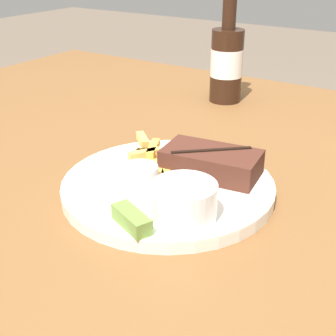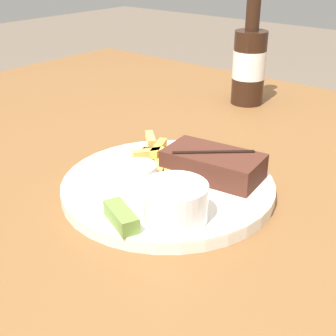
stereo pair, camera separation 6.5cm
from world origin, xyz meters
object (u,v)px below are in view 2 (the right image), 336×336
at_px(steak_portion, 213,164).
at_px(dipping_sauce_cup, 138,174).
at_px(fork_utensil, 135,161).
at_px(dinner_plate, 168,186).
at_px(coleslaw_cup, 175,200).
at_px(beer_bottle, 249,63).
at_px(pickle_spear, 121,217).

distance_m(steak_portion, dipping_sauce_cup, 0.11).
bearing_deg(fork_utensil, dinner_plate, 0.00).
height_order(dinner_plate, coleslaw_cup, coleslaw_cup).
bearing_deg(dipping_sauce_cup, beer_bottle, 102.74).
xyz_separation_m(coleslaw_cup, dipping_sauce_cup, (-0.09, 0.03, -0.01)).
height_order(pickle_spear, beer_bottle, beer_bottle).
bearing_deg(beer_bottle, coleslaw_cup, -68.37).
xyz_separation_m(fork_utensil, beer_bottle, (-0.05, 0.41, 0.07)).
relative_size(dinner_plate, steak_portion, 2.06).
bearing_deg(pickle_spear, dipping_sauce_cup, 120.68).
bearing_deg(beer_bottle, fork_utensil, -83.21).
height_order(steak_portion, pickle_spear, steak_portion).
distance_m(coleslaw_cup, dipping_sauce_cup, 0.10).
distance_m(dipping_sauce_cup, beer_bottle, 0.47).
xyz_separation_m(dinner_plate, pickle_spear, (0.03, -0.12, 0.02)).
relative_size(dinner_plate, coleslaw_cup, 3.78).
height_order(dipping_sauce_cup, pickle_spear, dipping_sauce_cup).
relative_size(coleslaw_cup, pickle_spear, 1.23).
bearing_deg(coleslaw_cup, pickle_spear, -129.95).
distance_m(dipping_sauce_cup, pickle_spear, 0.10).
relative_size(pickle_spear, fork_utensil, 0.48).
relative_size(dinner_plate, pickle_spear, 4.64).
bearing_deg(dipping_sauce_cup, dinner_plate, 58.99).
relative_size(pickle_spear, beer_bottle, 0.26).
bearing_deg(dipping_sauce_cup, fork_utensil, 137.26).
height_order(steak_portion, fork_utensil, steak_portion).
bearing_deg(coleslaw_cup, dipping_sauce_cup, 159.48).
xyz_separation_m(coleslaw_cup, fork_utensil, (-0.15, 0.09, -0.02)).
height_order(steak_portion, dipping_sauce_cup, steak_portion).
xyz_separation_m(coleslaw_cup, pickle_spear, (-0.04, -0.05, -0.02)).
distance_m(pickle_spear, beer_bottle, 0.57).
relative_size(dipping_sauce_cup, fork_utensil, 0.38).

